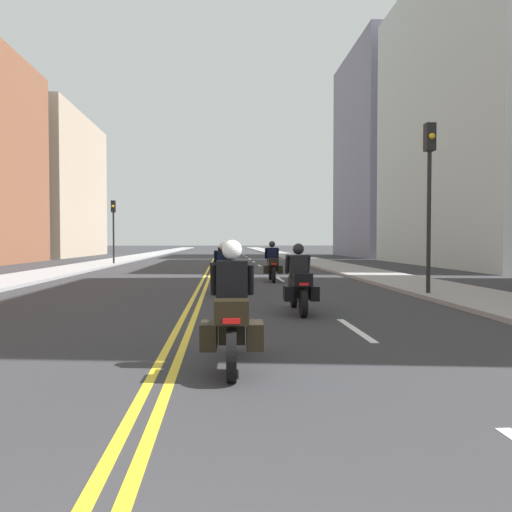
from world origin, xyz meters
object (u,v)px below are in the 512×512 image
motorcycle_2 (223,272)px  motorcycle_3 (272,265)px  traffic_light_near (429,178)px  traffic_light_far (113,220)px  motorcycle_1 (299,285)px  motorcycle_0 (232,317)px  motorcycle_4 (224,261)px

motorcycle_2 → motorcycle_3: motorcycle_3 is taller
traffic_light_near → traffic_light_far: traffic_light_near is taller
traffic_light_near → motorcycle_1: bearing=-145.5°
traffic_light_far → motorcycle_2: bearing=-68.3°
motorcycle_1 → motorcycle_2: bearing=112.6°
motorcycle_1 → motorcycle_2: (-1.72, 4.35, 0.02)m
motorcycle_1 → motorcycle_0: bearing=-107.5°
motorcycle_0 → motorcycle_2: motorcycle_0 is taller
motorcycle_1 → traffic_light_far: (-9.21, 23.21, 2.42)m
motorcycle_3 → motorcycle_2: bearing=-113.4°
traffic_light_far → motorcycle_3: bearing=-56.7°
motorcycle_2 → motorcycle_4: 8.82m
motorcycle_0 → motorcycle_2: 9.15m
motorcycle_2 → motorcycle_4: bearing=89.3°
motorcycle_0 → traffic_light_near: (5.89, 7.74, 2.80)m
motorcycle_1 → motorcycle_4: motorcycle_4 is taller
motorcycle_2 → motorcycle_1: bearing=-68.8°
motorcycle_0 → traffic_light_far: 29.12m
motorcycle_3 → motorcycle_4: (-1.96, 4.40, -0.00)m
motorcycle_3 → motorcycle_1: bearing=-90.9°
traffic_light_far → motorcycle_0: bearing=-74.8°
motorcycle_1 → traffic_light_near: bearing=35.5°
motorcycle_1 → motorcycle_3: size_ratio=1.04×
motorcycle_3 → traffic_light_near: traffic_light_near is taller
motorcycle_2 → traffic_light_far: bearing=111.2°
motorcycle_0 → traffic_light_near: bearing=54.3°
motorcycle_0 → motorcycle_3: motorcycle_0 is taller
motorcycle_3 → traffic_light_far: size_ratio=0.49×
motorcycle_4 → motorcycle_3: bearing=-67.4°
motorcycle_3 → traffic_light_near: bearing=-54.6°
motorcycle_0 → traffic_light_near: 10.13m
motorcycle_3 → motorcycle_0: bearing=-97.0°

